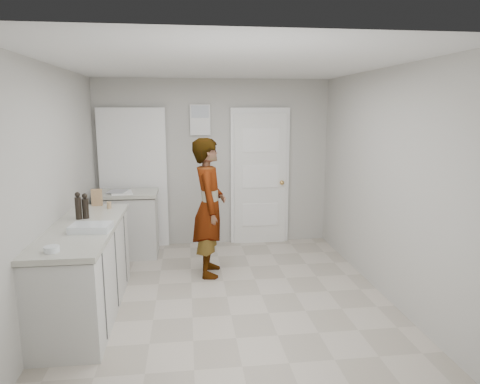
{
  "coord_description": "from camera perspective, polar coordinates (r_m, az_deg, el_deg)",
  "views": [
    {
      "loc": [
        -0.41,
        -4.44,
        2.06
      ],
      "look_at": [
        0.2,
        0.4,
        1.11
      ],
      "focal_mm": 32.0,
      "sensor_mm": 36.0,
      "label": 1
    }
  ],
  "objects": [
    {
      "name": "ground",
      "position": [
        4.91,
        -1.76,
        -13.76
      ],
      "size": [
        4.0,
        4.0,
        0.0
      ],
      "primitive_type": "plane",
      "color": "#A09686",
      "rests_on": "ground"
    },
    {
      "name": "room_shell",
      "position": [
        6.48,
        -4.97,
        1.79
      ],
      "size": [
        4.0,
        4.0,
        4.0
      ],
      "color": "#B0ADA6",
      "rests_on": "ground"
    },
    {
      "name": "main_counter",
      "position": [
        4.66,
        -19.88,
        -10.15
      ],
      "size": [
        0.64,
        1.96,
        0.93
      ],
      "color": "silver",
      "rests_on": "ground"
    },
    {
      "name": "side_counter",
      "position": [
        6.27,
        -14.64,
        -4.43
      ],
      "size": [
        0.84,
        0.61,
        0.93
      ],
      "color": "silver",
      "rests_on": "ground"
    },
    {
      "name": "person",
      "position": [
        5.3,
        -4.12,
        -2.08
      ],
      "size": [
        0.46,
        0.66,
        1.72
      ],
      "primitive_type": "imported",
      "rotation": [
        0.0,
        0.0,
        1.49
      ],
      "color": "silver",
      "rests_on": "ground"
    },
    {
      "name": "cake_mix_box",
      "position": [
        5.35,
        -18.55,
        -0.69
      ],
      "size": [
        0.12,
        0.06,
        0.2
      ],
      "primitive_type": "cube",
      "rotation": [
        0.0,
        0.0,
        0.05
      ],
      "color": "#A87554",
      "rests_on": "main_counter"
    },
    {
      "name": "spice_jar",
      "position": [
        5.17,
        -17.06,
        -1.69
      ],
      "size": [
        0.05,
        0.05,
        0.08
      ],
      "primitive_type": "cylinder",
      "color": "tan",
      "rests_on": "main_counter"
    },
    {
      "name": "oil_cruet_a",
      "position": [
        4.77,
        -19.93,
        -1.82
      ],
      "size": [
        0.07,
        0.07,
        0.27
      ],
      "color": "black",
      "rests_on": "main_counter"
    },
    {
      "name": "oil_cruet_b",
      "position": [
        4.76,
        -20.77,
        -1.78
      ],
      "size": [
        0.06,
        0.06,
        0.29
      ],
      "color": "black",
      "rests_on": "main_counter"
    },
    {
      "name": "baking_dish",
      "position": [
        4.29,
        -19.26,
        -4.53
      ],
      "size": [
        0.39,
        0.29,
        0.06
      ],
      "rotation": [
        0.0,
        0.0,
        -0.08
      ],
      "color": "silver",
      "rests_on": "main_counter"
    },
    {
      "name": "egg_bowl",
      "position": [
        3.79,
        -23.81,
        -6.99
      ],
      "size": [
        0.12,
        0.12,
        0.05
      ],
      "color": "silver",
      "rests_on": "main_counter"
    },
    {
      "name": "papers",
      "position": [
        6.09,
        -15.51,
        -0.06
      ],
      "size": [
        0.34,
        0.4,
        0.01
      ],
      "primitive_type": "cube",
      "rotation": [
        0.0,
        0.0,
        0.2
      ],
      "color": "white",
      "rests_on": "side_counter"
    }
  ]
}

